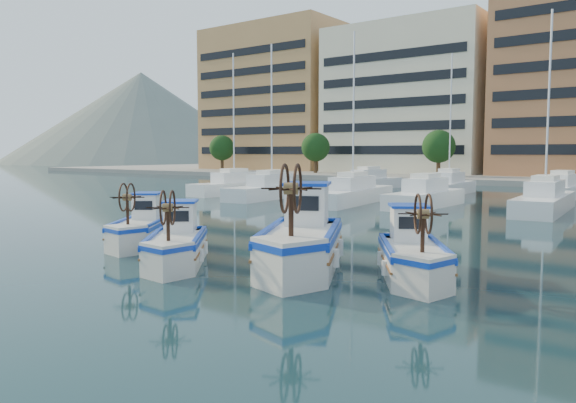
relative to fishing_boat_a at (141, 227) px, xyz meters
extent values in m
plane|color=#17393D|center=(4.70, -1.25, -0.67)|extent=(300.00, 300.00, 0.00)
cube|color=tan|center=(-43.30, 63.75, 11.93)|extent=(24.00, 14.00, 24.00)
cube|color=black|center=(-43.30, 56.75, 11.93)|extent=(22.08, 0.12, 21.60)
cube|color=#F6E8C3|center=(-18.30, 63.75, 10.43)|extent=(23.00, 14.00, 21.00)
cube|color=black|center=(-18.30, 56.75, 10.43)|extent=(21.16, 0.12, 18.90)
cylinder|color=#3F2B19|center=(-45.30, 52.25, 0.83)|extent=(0.50, 0.50, 3.00)
sphere|color=#194117|center=(-45.30, 52.25, 3.53)|extent=(4.00, 4.00, 4.00)
cylinder|color=#3F2B19|center=(-27.30, 52.25, 0.83)|extent=(0.50, 0.50, 3.00)
sphere|color=#194117|center=(-27.30, 52.25, 3.53)|extent=(4.00, 4.00, 4.00)
cylinder|color=#3F2B19|center=(-9.30, 52.25, 0.83)|extent=(0.50, 0.50, 3.00)
sphere|color=#194117|center=(-9.30, 52.25, 3.53)|extent=(4.00, 4.00, 4.00)
cone|color=slate|center=(-135.30, 108.75, -0.67)|extent=(180.00, 180.00, 60.00)
cube|color=white|center=(-14.39, 21.04, -0.17)|extent=(2.72, 8.60, 1.00)
cylinder|color=silver|center=(-14.39, 21.04, 5.33)|extent=(0.12, 0.12, 11.00)
cube|color=white|center=(-9.47, 19.84, -0.17)|extent=(3.39, 10.32, 1.00)
cylinder|color=silver|center=(-9.47, 19.84, 5.33)|extent=(0.12, 0.12, 11.00)
cube|color=white|center=(-2.34, 19.71, -0.17)|extent=(3.62, 10.55, 1.00)
cylinder|color=silver|center=(-2.34, 19.71, 5.33)|extent=(0.12, 0.12, 11.00)
cube|color=white|center=(2.66, 20.24, -0.17)|extent=(2.21, 8.13, 1.00)
cube|color=white|center=(9.48, 21.38, -0.17)|extent=(2.89, 10.01, 1.00)
cylinder|color=silver|center=(9.48, 21.38, 5.33)|extent=(0.12, 0.12, 11.00)
cube|color=white|center=(-8.83, 33.88, -0.17)|extent=(3.20, 8.32, 1.00)
cube|color=white|center=(-0.14, 31.67, -0.17)|extent=(2.65, 8.38, 1.00)
cylinder|color=silver|center=(-0.14, 31.67, 5.33)|extent=(0.12, 0.12, 11.00)
cube|color=white|center=(8.36, 32.07, -0.17)|extent=(2.77, 7.59, 1.00)
cube|color=silver|center=(0.07, -0.10, -0.22)|extent=(3.34, 3.81, 0.90)
cube|color=#0D35B4|center=(0.07, -0.10, 0.12)|extent=(3.44, 3.92, 0.14)
cube|color=blue|center=(0.07, -0.10, 0.07)|extent=(2.86, 3.32, 0.05)
cube|color=white|center=(-0.53, 0.73, 0.70)|extent=(1.41, 1.45, 0.94)
cube|color=#0D35B4|center=(-0.53, 0.73, 1.21)|extent=(1.59, 1.63, 0.07)
cylinder|color=#331E14|center=(0.97, -1.35, 0.72)|extent=(0.10, 0.10, 0.99)
cylinder|color=brown|center=(0.97, -1.35, 1.25)|extent=(0.36, 0.35, 0.24)
torus|color=#331E14|center=(0.86, -1.42, 1.25)|extent=(0.63, 0.85, 1.00)
torus|color=#331E14|center=(1.07, -1.27, 1.25)|extent=(0.63, 0.85, 1.00)
cube|color=silver|center=(3.89, -1.77, -0.22)|extent=(3.48, 3.74, 0.90)
cube|color=#0D35B4|center=(3.89, -1.77, 0.12)|extent=(3.59, 3.85, 0.14)
cube|color=blue|center=(3.89, -1.77, 0.07)|extent=(2.99, 3.24, 0.05)
cube|color=white|center=(3.23, -0.99, 0.70)|extent=(1.43, 1.45, 0.94)
cube|color=#0D35B4|center=(3.23, -0.99, 1.21)|extent=(1.61, 1.63, 0.07)
cylinder|color=#331E14|center=(4.88, -2.95, 0.73)|extent=(0.10, 0.10, 0.99)
cylinder|color=brown|center=(4.88, -2.95, 1.25)|extent=(0.36, 0.36, 0.24)
torus|color=#331E14|center=(4.78, -3.03, 1.25)|extent=(0.69, 0.80, 1.00)
torus|color=#331E14|center=(4.98, -2.87, 1.25)|extent=(0.69, 0.80, 1.00)
cube|color=silver|center=(7.39, -0.02, -0.08)|extent=(3.99, 5.12, 1.18)
cube|color=#0D35B4|center=(7.39, -0.02, 0.37)|extent=(4.11, 5.27, 0.18)
cube|color=blue|center=(7.39, -0.02, 0.30)|extent=(3.37, 4.50, 0.07)
cube|color=white|center=(6.76, 1.17, 1.13)|extent=(1.77, 1.87, 1.24)
cube|color=#0D35B4|center=(6.76, 1.17, 1.81)|extent=(2.00, 2.10, 0.09)
cylinder|color=#331E14|center=(8.33, -1.82, 1.17)|extent=(0.13, 0.13, 1.30)
cylinder|color=brown|center=(8.33, -1.82, 1.86)|extent=(0.46, 0.45, 0.31)
torus|color=#331E14|center=(8.18, -1.89, 1.86)|extent=(0.68, 1.20, 1.32)
torus|color=#331E14|center=(8.48, -1.74, 1.86)|extent=(0.68, 1.20, 1.32)
cube|color=silver|center=(10.54, 0.85, -0.21)|extent=(3.27, 3.92, 0.91)
cube|color=#0D35B4|center=(10.54, 0.85, 0.14)|extent=(3.36, 4.04, 0.14)
cube|color=blue|center=(10.54, 0.85, 0.08)|extent=(2.78, 3.43, 0.05)
cube|color=white|center=(9.99, 1.73, 0.72)|extent=(1.41, 1.46, 0.96)
cube|color=#0D35B4|center=(9.99, 1.73, 1.24)|extent=(1.59, 1.64, 0.07)
cylinder|color=#331E14|center=(11.37, -0.48, 0.75)|extent=(0.10, 0.10, 1.01)
cylinder|color=brown|center=(11.37, -0.48, 1.29)|extent=(0.36, 0.35, 0.24)
torus|color=#331E14|center=(11.26, -0.55, 1.29)|extent=(0.59, 0.89, 1.02)
torus|color=#331E14|center=(11.49, -0.41, 1.29)|extent=(0.59, 0.89, 1.02)
camera|label=1|loc=(16.90, -13.43, 2.79)|focal=35.00mm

